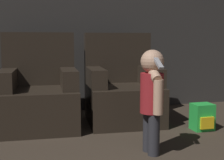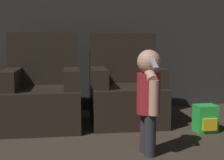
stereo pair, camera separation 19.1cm
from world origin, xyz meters
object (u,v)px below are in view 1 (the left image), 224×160
armchair_right (122,91)px  person_toddler (152,93)px  toy_backpack (202,117)px  armchair_left (39,95)px

armchair_right → person_toddler: armchair_right is taller
person_toddler → toy_backpack: bearing=120.3°
person_toddler → toy_backpack: (0.76, 0.50, -0.36)m
armchair_left → armchair_right: (0.91, -0.00, 0.00)m
armchair_right → person_toddler: 1.08m
armchair_right → person_toddler: (-0.07, -1.06, 0.16)m
armchair_left → armchair_right: bearing=3.1°
person_toddler → toy_backpack: size_ratio=3.10×
person_toddler → armchair_right: bearing=173.3°
armchair_right → person_toddler: bearing=-89.8°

